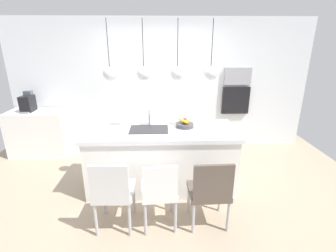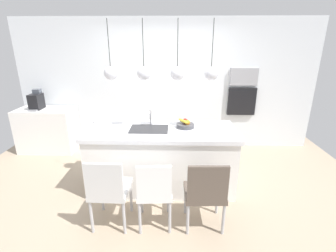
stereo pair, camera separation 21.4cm
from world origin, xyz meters
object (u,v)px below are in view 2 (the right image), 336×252
(fruit_bowl, at_px, (185,125))
(chair_middle, at_px, (154,190))
(coffee_machine, at_px, (36,101))
(chair_far, at_px, (205,191))
(oven, at_px, (241,101))
(chair_near, at_px, (109,188))
(microwave, at_px, (244,77))

(fruit_bowl, bearing_deg, chair_middle, -111.33)
(coffee_machine, height_order, chair_middle, coffee_machine)
(chair_far, bearing_deg, oven, 68.21)
(chair_near, bearing_deg, chair_middle, 0.64)
(microwave, xyz_separation_m, chair_far, (-1.00, -2.49, -0.99))
(microwave, distance_m, chair_near, 3.42)
(oven, height_order, chair_middle, oven)
(microwave, bearing_deg, chair_far, -111.79)
(coffee_machine, xyz_separation_m, chair_middle, (2.50, -2.19, -0.53))
(coffee_machine, relative_size, microwave, 0.70)
(oven, relative_size, chair_far, 0.62)
(microwave, xyz_separation_m, chair_middle, (-1.59, -2.49, -0.98))
(oven, bearing_deg, fruit_bowl, -128.84)
(oven, xyz_separation_m, chair_near, (-2.13, -2.49, -0.47))
(microwave, bearing_deg, coffee_machine, -175.85)
(oven, distance_m, chair_near, 3.31)
(oven, bearing_deg, microwave, 0.00)
(coffee_machine, xyz_separation_m, microwave, (4.10, 0.30, 0.45))
(chair_far, bearing_deg, microwave, 68.21)
(chair_near, bearing_deg, microwave, 49.57)
(microwave, bearing_deg, chair_near, -130.43)
(fruit_bowl, relative_size, chair_near, 0.29)
(chair_near, bearing_deg, chair_far, 0.09)
(coffee_machine, relative_size, oven, 0.68)
(fruit_bowl, bearing_deg, chair_near, -132.68)
(fruit_bowl, xyz_separation_m, chair_near, (-0.92, -1.00, -0.46))
(microwave, relative_size, chair_near, 0.58)
(fruit_bowl, xyz_separation_m, chair_far, (0.21, -1.00, -0.48))
(microwave, relative_size, chair_middle, 0.61)
(chair_middle, bearing_deg, oven, 57.40)
(fruit_bowl, relative_size, microwave, 0.49)
(fruit_bowl, bearing_deg, chair_far, -78.32)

